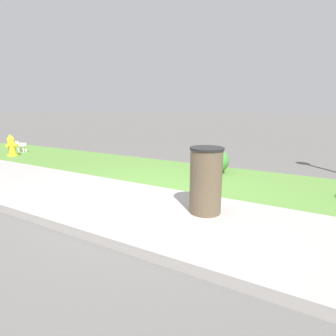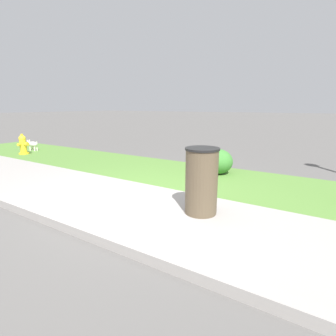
{
  "view_description": "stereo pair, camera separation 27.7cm",
  "coord_description": "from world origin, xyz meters",
  "px_view_note": "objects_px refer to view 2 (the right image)",
  "views": [
    {
      "loc": [
        2.31,
        -3.13,
        1.53
      ],
      "look_at": [
        0.02,
        1.02,
        0.4
      ],
      "focal_mm": 28.0,
      "sensor_mm": 36.0,
      "label": 1
    },
    {
      "loc": [
        2.55,
        -2.98,
        1.53
      ],
      "look_at": [
        0.02,
        1.02,
        0.4
      ],
      "focal_mm": 28.0,
      "sensor_mm": 36.0,
      "label": 2
    }
  ],
  "objects_px": {
    "fire_hydrant_by_grass_verge": "(23,145)",
    "shrub_bush_near_lamp": "(218,161)",
    "trash_bin": "(201,181)",
    "small_white_dog": "(32,144)"
  },
  "relations": [
    {
      "from": "shrub_bush_near_lamp",
      "to": "fire_hydrant_by_grass_verge",
      "type": "bearing_deg",
      "value": -170.82
    },
    {
      "from": "fire_hydrant_by_grass_verge",
      "to": "shrub_bush_near_lamp",
      "type": "distance_m",
      "value": 6.3
    },
    {
      "from": "small_white_dog",
      "to": "trash_bin",
      "type": "bearing_deg",
      "value": 158.22
    },
    {
      "from": "trash_bin",
      "to": "shrub_bush_near_lamp",
      "type": "xyz_separation_m",
      "value": [
        -0.66,
        2.3,
        -0.2
      ]
    },
    {
      "from": "trash_bin",
      "to": "shrub_bush_near_lamp",
      "type": "relative_size",
      "value": 1.44
    },
    {
      "from": "fire_hydrant_by_grass_verge",
      "to": "trash_bin",
      "type": "height_order",
      "value": "trash_bin"
    },
    {
      "from": "shrub_bush_near_lamp",
      "to": "small_white_dog",
      "type": "bearing_deg",
      "value": -176.09
    },
    {
      "from": "fire_hydrant_by_grass_verge",
      "to": "trash_bin",
      "type": "distance_m",
      "value": 7.0
    },
    {
      "from": "fire_hydrant_by_grass_verge",
      "to": "shrub_bush_near_lamp",
      "type": "relative_size",
      "value": 0.98
    },
    {
      "from": "fire_hydrant_by_grass_verge",
      "to": "small_white_dog",
      "type": "distance_m",
      "value": 0.7
    }
  ]
}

